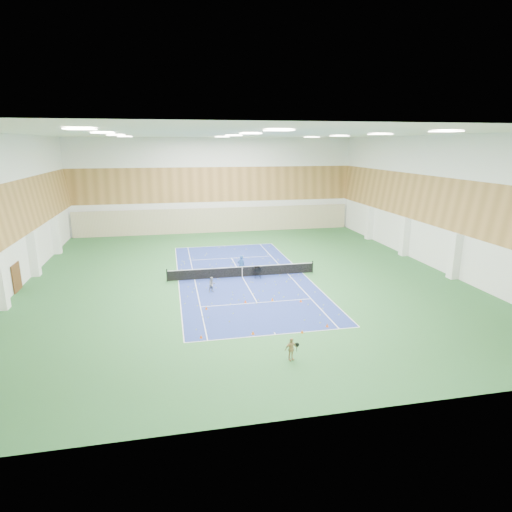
{
  "coord_description": "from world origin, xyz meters",
  "views": [
    {
      "loc": [
        -5.94,
        -35.01,
        11.24
      ],
      "look_at": [
        1.08,
        -0.68,
        2.0
      ],
      "focal_mm": 30.0,
      "sensor_mm": 36.0,
      "label": 1
    }
  ],
  "objects_px": {
    "coach": "(241,265)",
    "child_apron": "(291,349)",
    "child_court": "(212,285)",
    "ball_cart": "(257,273)",
    "tennis_net": "(242,271)"
  },
  "relations": [
    {
      "from": "coach",
      "to": "child_apron",
      "type": "bearing_deg",
      "value": 85.38
    },
    {
      "from": "child_court",
      "to": "ball_cart",
      "type": "xyz_separation_m",
      "value": [
        4.18,
        2.76,
        -0.11
      ]
    },
    {
      "from": "coach",
      "to": "child_court",
      "type": "bearing_deg",
      "value": 48.4
    },
    {
      "from": "coach",
      "to": "tennis_net",
      "type": "bearing_deg",
      "value": 84.48
    },
    {
      "from": "child_court",
      "to": "ball_cart",
      "type": "relative_size",
      "value": 1.22
    },
    {
      "from": "tennis_net",
      "to": "child_court",
      "type": "distance_m",
      "value": 4.48
    },
    {
      "from": "tennis_net",
      "to": "coach",
      "type": "distance_m",
      "value": 0.69
    },
    {
      "from": "child_court",
      "to": "ball_cart",
      "type": "height_order",
      "value": "child_court"
    },
    {
      "from": "coach",
      "to": "ball_cart",
      "type": "relative_size",
      "value": 1.79
    },
    {
      "from": "tennis_net",
      "to": "child_apron",
      "type": "bearing_deg",
      "value": -89.84
    },
    {
      "from": "tennis_net",
      "to": "child_apron",
      "type": "distance_m",
      "value": 15.06
    },
    {
      "from": "tennis_net",
      "to": "child_court",
      "type": "height_order",
      "value": "child_court"
    },
    {
      "from": "tennis_net",
      "to": "ball_cart",
      "type": "height_order",
      "value": "tennis_net"
    },
    {
      "from": "tennis_net",
      "to": "coach",
      "type": "height_order",
      "value": "coach"
    },
    {
      "from": "coach",
      "to": "child_court",
      "type": "relative_size",
      "value": 1.46
    }
  ]
}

